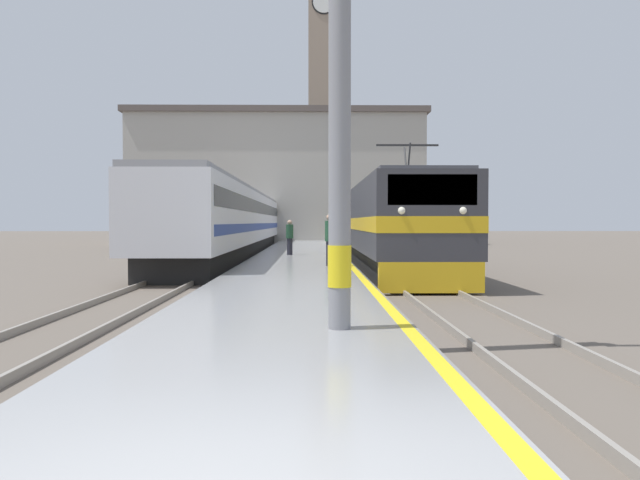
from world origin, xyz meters
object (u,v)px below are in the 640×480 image
at_px(locomotive_train, 391,226).
at_px(second_waiting_passenger, 330,238).
at_px(catenary_mast, 345,38).
at_px(clock_tower, 324,93).
at_px(person_on_platform, 290,237).
at_px(passenger_train, 250,221).

xyz_separation_m(locomotive_train, second_waiting_passenger, (-2.49, -2.82, -0.43)).
bearing_deg(catenary_mast, clock_tower, 89.17).
distance_m(catenary_mast, clock_tower, 61.07).
bearing_deg(person_on_platform, clock_tower, 86.60).
distance_m(locomotive_train, passenger_train, 20.62).
bearing_deg(passenger_train, person_on_platform, -77.35).
height_order(catenary_mast, person_on_platform, catenary_mast).
relative_size(locomotive_train, person_on_platform, 10.57).
height_order(passenger_train, person_on_platform, passenger_train).
xyz_separation_m(locomotive_train, person_on_platform, (-4.14, 4.53, -0.54)).
distance_m(locomotive_train, clock_tower, 46.58).
bearing_deg(locomotive_train, second_waiting_passenger, -131.38).
bearing_deg(person_on_platform, passenger_train, 102.65).
height_order(locomotive_train, clock_tower, clock_tower).
distance_m(person_on_platform, second_waiting_passenger, 7.54).
bearing_deg(catenary_mast, passenger_train, 97.82).
distance_m(passenger_train, catenary_mast, 35.32).
bearing_deg(clock_tower, passenger_train, -102.73).
relative_size(person_on_platform, clock_tower, 0.05).
height_order(locomotive_train, second_waiting_passenger, locomotive_train).
relative_size(catenary_mast, clock_tower, 0.27).
height_order(second_waiting_passenger, clock_tower, clock_tower).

